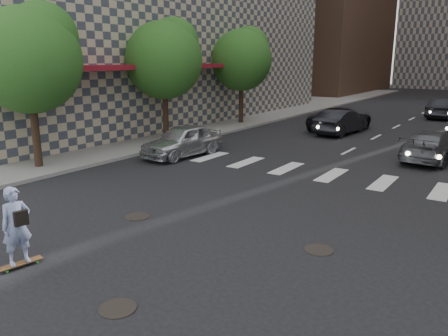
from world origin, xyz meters
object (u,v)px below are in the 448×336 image
Objects in this scene: tree_b at (166,57)px; traffic_car_c at (341,119)px; tree_a at (31,55)px; tree_c at (243,57)px; traffic_car_a at (341,122)px; skateboarder at (16,226)px; traffic_car_e at (444,109)px; traffic_car_b at (433,146)px; silver_sedan at (183,141)px.

tree_b is 12.10m from traffic_car_c.
tree_a and tree_c have the same top height.
traffic_car_c is (-0.54, 1.50, -0.01)m from traffic_car_a.
tree_b is 1.00× the size of tree_c.
tree_c reaches higher than skateboarder.
traffic_car_e is (4.67, 10.23, 0.03)m from traffic_car_c.
traffic_car_b is (13.28, -5.14, -3.97)m from tree_c.
traffic_car_c is (6.75, 1.26, -3.91)m from tree_c.
traffic_car_b is 16.72m from traffic_car_e.
silver_sedan is at bearing 80.24° from traffic_car_c.
traffic_car_a is 12.43m from traffic_car_e.
traffic_car_b is at bearing 101.70° from traffic_car_e.
traffic_car_b is (13.28, 10.86, -3.97)m from tree_a.
traffic_car_e is (3.81, 33.15, -0.20)m from skateboarder.
tree_c reaches higher than silver_sedan.
traffic_car_b is (5.68, 16.53, -0.29)m from skateboarder.
skateboarder is 0.42× the size of silver_sedan.
silver_sedan is 0.96× the size of traffic_car_a.
traffic_car_a is at bearing -1.93° from tree_c.
traffic_car_e reaches higher than traffic_car_c.
tree_a reaches higher than traffic_car_c.
traffic_car_a is (7.28, 15.75, -3.89)m from tree_a.
silver_sedan is (3.26, 5.31, -3.90)m from tree_a.
tree_b reaches higher than traffic_car_b.
skateboarder is at bearing 96.68° from traffic_car_a.
traffic_car_b is (13.28, 2.86, -3.97)m from tree_b.
tree_a is 18.93m from traffic_car_c.
traffic_car_a is at bearing 116.25° from traffic_car_c.
tree_c is at bearing 90.00° from tree_a.
tree_a is 10.17m from skateboarder.
tree_a is 3.58× the size of skateboarder.
traffic_car_a is 7.74m from traffic_car_b.
skateboarder is 0.40× the size of traffic_car_e.
traffic_car_a is 0.98× the size of traffic_car_b.
tree_a is at bearing 75.17° from traffic_car_c.
traffic_car_e is (11.41, 27.48, -3.88)m from tree_a.
skateboarder reaches higher than traffic_car_c.
skateboarder is at bearing -36.69° from tree_a.
tree_a is at bearing 71.01° from traffic_car_a.
tree_b is at bearing 144.60° from silver_sedan.
tree_b is at bearing -90.00° from tree_c.
skateboarder is at bearing -70.66° from tree_c.
skateboarder is at bearing 88.72° from traffic_car_e.
tree_b reaches higher than skateboarder.
tree_a is 1.50× the size of silver_sedan.
silver_sedan is (-4.35, 10.97, -0.22)m from skateboarder.
traffic_car_b is at bearing 146.64° from traffic_car_a.
traffic_car_e is (4.13, 11.73, 0.01)m from traffic_car_a.
tree_b reaches higher than traffic_car_c.
traffic_car_e is (11.41, 19.48, -3.88)m from tree_b.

